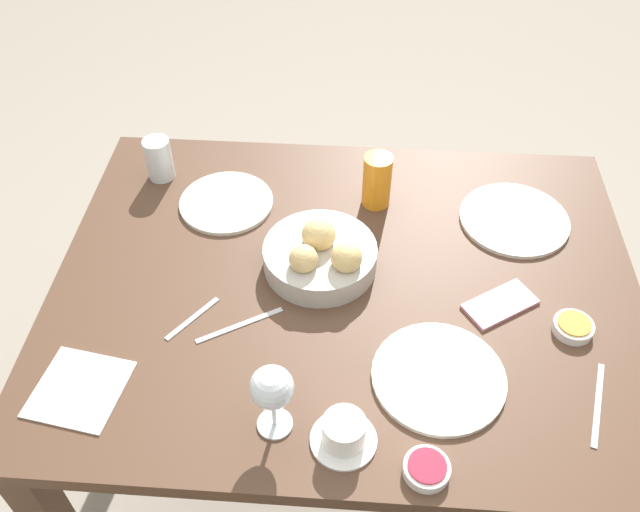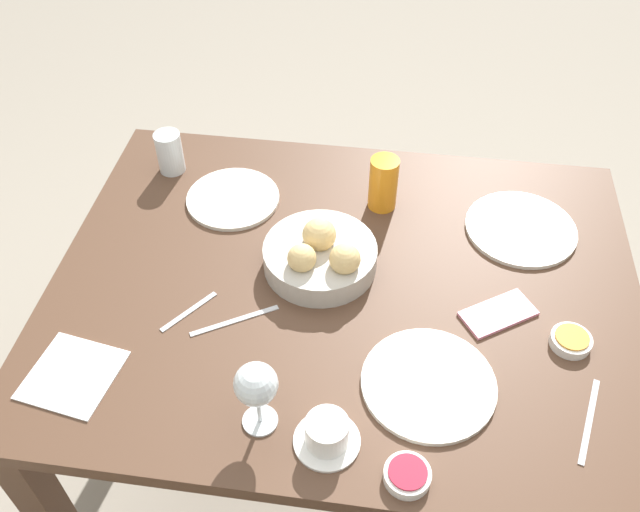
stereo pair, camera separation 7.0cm
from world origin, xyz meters
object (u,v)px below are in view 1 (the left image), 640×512
(plate_near_right, at_px, (226,202))
(jam_bowl_honey, at_px, (573,327))
(napkin, at_px, (80,389))
(water_tumbler, at_px, (159,159))
(wine_glass, at_px, (272,389))
(jam_bowl_berry, at_px, (427,469))
(plate_far_center, at_px, (439,377))
(cell_phone, at_px, (500,304))
(plate_near_left, at_px, (514,219))
(knife_silver, at_px, (240,325))
(spoon_coffee, at_px, (192,318))
(bread_basket, at_px, (321,255))
(juice_glass, at_px, (377,181))
(fork_silver, at_px, (598,404))
(coffee_cup, at_px, (344,433))

(plate_near_right, bearing_deg, jam_bowl_honey, 156.30)
(napkin, bearing_deg, water_tumbler, -90.70)
(wine_glass, relative_size, napkin, 0.85)
(wine_glass, distance_m, jam_bowl_berry, 0.29)
(plate_far_center, relative_size, cell_phone, 1.52)
(plate_near_right, bearing_deg, wine_glass, 107.61)
(plate_near_right, xyz_separation_m, jam_bowl_berry, (-0.45, 0.65, 0.01))
(plate_near_left, relative_size, cell_phone, 1.52)
(plate_near_left, distance_m, jam_bowl_honey, 0.33)
(knife_silver, bearing_deg, water_tumbler, -59.91)
(plate_far_center, distance_m, water_tumbler, 0.86)
(plate_far_center, distance_m, spoon_coffee, 0.50)
(plate_near_right, xyz_separation_m, wine_glass, (-0.18, 0.58, 0.11))
(plate_near_right, bearing_deg, cell_phone, 156.02)
(bread_basket, xyz_separation_m, jam_bowl_honey, (-0.51, 0.14, -0.03))
(plate_far_center, height_order, juice_glass, juice_glass)
(jam_bowl_honey, bearing_deg, water_tumbler, -24.54)
(napkin, bearing_deg, fork_silver, -177.90)
(water_tumbler, bearing_deg, plate_far_center, 139.69)
(fork_silver, xyz_separation_m, napkin, (0.95, 0.03, 0.00))
(jam_bowl_berry, height_order, spoon_coffee, jam_bowl_berry)
(coffee_cup, bearing_deg, cell_phone, -132.95)
(coffee_cup, bearing_deg, jam_bowl_berry, 161.05)
(plate_near_left, distance_m, plate_near_right, 0.68)
(knife_silver, bearing_deg, plate_near_right, -76.42)
(coffee_cup, relative_size, spoon_coffee, 0.99)
(spoon_coffee, distance_m, napkin, 0.25)
(plate_near_left, height_order, jam_bowl_honey, jam_bowl_honey)
(plate_near_right, distance_m, jam_bowl_honey, 0.82)
(plate_near_right, distance_m, water_tumbler, 0.21)
(plate_far_center, xyz_separation_m, cell_phone, (-0.14, -0.19, -0.00))
(plate_near_left, xyz_separation_m, knife_silver, (0.59, 0.35, -0.00))
(water_tumbler, relative_size, knife_silver, 0.64)
(plate_near_right, bearing_deg, knife_silver, 103.58)
(plate_near_right, relative_size, jam_bowl_berry, 2.78)
(plate_far_center, relative_size, jam_bowl_berry, 3.15)
(bread_basket, height_order, juice_glass, juice_glass)
(plate_near_left, relative_size, water_tumbler, 2.36)
(plate_far_center, bearing_deg, spoon_coffee, -12.62)
(fork_silver, bearing_deg, bread_basket, -30.36)
(plate_near_left, distance_m, napkin, 1.01)
(jam_bowl_honey, bearing_deg, juice_glass, -42.39)
(plate_near_right, bearing_deg, fork_silver, 146.90)
(fork_silver, bearing_deg, plate_far_center, -7.20)
(bread_basket, distance_m, cell_phone, 0.39)
(juice_glass, bearing_deg, knife_silver, 55.99)
(jam_bowl_honey, bearing_deg, plate_far_center, 26.17)
(cell_phone, bearing_deg, wine_glass, 35.52)
(plate_near_left, bearing_deg, plate_near_right, -0.99)
(plate_near_left, bearing_deg, knife_silver, 30.83)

